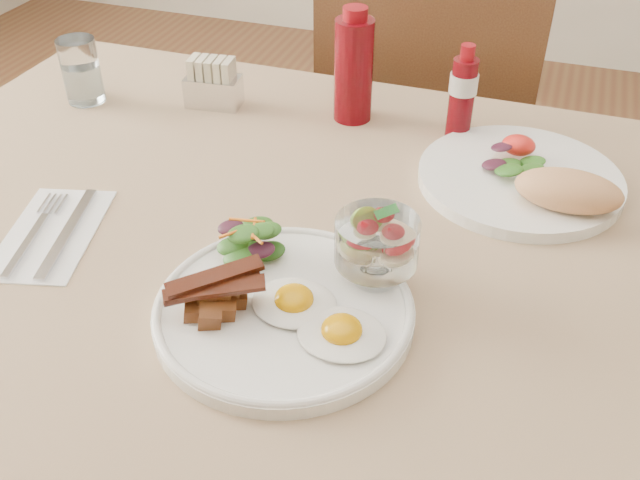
{
  "coord_description": "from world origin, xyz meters",
  "views": [
    {
      "loc": [
        0.23,
        -0.68,
        1.28
      ],
      "look_at": [
        0.03,
        -0.11,
        0.82
      ],
      "focal_mm": 40.0,
      "sensor_mm": 36.0,
      "label": 1
    }
  ],
  "objects_px": {
    "second_plate": "(531,180)",
    "ketchup_bottle": "(354,68)",
    "fruit_cup": "(377,242)",
    "table": "(328,283)",
    "hot_sauce_bottle": "(462,94)",
    "water_glass": "(82,74)",
    "main_plate": "(284,311)",
    "sugar_caddy": "(213,85)",
    "chair_far": "(426,142)"
  },
  "relations": [
    {
      "from": "second_plate",
      "to": "ketchup_bottle",
      "type": "bearing_deg",
      "value": 156.44
    },
    {
      "from": "fruit_cup",
      "to": "ketchup_bottle",
      "type": "height_order",
      "value": "ketchup_bottle"
    },
    {
      "from": "table",
      "to": "hot_sauce_bottle",
      "type": "xyz_separation_m",
      "value": [
        0.11,
        0.29,
        0.16
      ]
    },
    {
      "from": "table",
      "to": "fruit_cup",
      "type": "distance_m",
      "value": 0.2
    },
    {
      "from": "fruit_cup",
      "to": "hot_sauce_bottle",
      "type": "xyz_separation_m",
      "value": [
        0.02,
        0.38,
        0.0
      ]
    },
    {
      "from": "ketchup_bottle",
      "to": "table",
      "type": "bearing_deg",
      "value": -78.59
    },
    {
      "from": "second_plate",
      "to": "water_glass",
      "type": "xyz_separation_m",
      "value": [
        -0.72,
        0.04,
        0.03
      ]
    },
    {
      "from": "main_plate",
      "to": "ketchup_bottle",
      "type": "height_order",
      "value": "ketchup_bottle"
    },
    {
      "from": "main_plate",
      "to": "second_plate",
      "type": "height_order",
      "value": "second_plate"
    },
    {
      "from": "main_plate",
      "to": "water_glass",
      "type": "bearing_deg",
      "value": 142.92
    },
    {
      "from": "sugar_caddy",
      "to": "main_plate",
      "type": "bearing_deg",
      "value": -62.45
    },
    {
      "from": "main_plate",
      "to": "chair_far",
      "type": "bearing_deg",
      "value": 90.43
    },
    {
      "from": "water_glass",
      "to": "chair_far",
      "type": "bearing_deg",
      "value": 42.31
    },
    {
      "from": "table",
      "to": "water_glass",
      "type": "xyz_separation_m",
      "value": [
        -0.5,
        0.21,
        0.13
      ]
    },
    {
      "from": "table",
      "to": "ketchup_bottle",
      "type": "distance_m",
      "value": 0.35
    },
    {
      "from": "sugar_caddy",
      "to": "second_plate",
      "type": "bearing_deg",
      "value": -16.9
    },
    {
      "from": "fruit_cup",
      "to": "water_glass",
      "type": "height_order",
      "value": "fruit_cup"
    },
    {
      "from": "main_plate",
      "to": "hot_sauce_bottle",
      "type": "bearing_deg",
      "value": 77.31
    },
    {
      "from": "table",
      "to": "sugar_caddy",
      "type": "xyz_separation_m",
      "value": [
        -0.29,
        0.27,
        0.12
      ]
    },
    {
      "from": "ketchup_bottle",
      "to": "hot_sauce_bottle",
      "type": "bearing_deg",
      "value": -2.81
    },
    {
      "from": "table",
      "to": "chair_far",
      "type": "relative_size",
      "value": 1.43
    },
    {
      "from": "main_plate",
      "to": "fruit_cup",
      "type": "bearing_deg",
      "value": 43.49
    },
    {
      "from": "second_plate",
      "to": "sugar_caddy",
      "type": "xyz_separation_m",
      "value": [
        -0.52,
        0.09,
        0.02
      ]
    },
    {
      "from": "table",
      "to": "water_glass",
      "type": "relative_size",
      "value": 12.69
    },
    {
      "from": "table",
      "to": "water_glass",
      "type": "distance_m",
      "value": 0.56
    },
    {
      "from": "chair_far",
      "to": "ketchup_bottle",
      "type": "relative_size",
      "value": 5.24
    },
    {
      "from": "table",
      "to": "hot_sauce_bottle",
      "type": "bearing_deg",
      "value": 69.43
    },
    {
      "from": "chair_far",
      "to": "water_glass",
      "type": "distance_m",
      "value": 0.72
    },
    {
      "from": "chair_far",
      "to": "hot_sauce_bottle",
      "type": "distance_m",
      "value": 0.49
    },
    {
      "from": "table",
      "to": "second_plate",
      "type": "relative_size",
      "value": 4.81
    },
    {
      "from": "fruit_cup",
      "to": "second_plate",
      "type": "distance_m",
      "value": 0.3
    },
    {
      "from": "table",
      "to": "water_glass",
      "type": "bearing_deg",
      "value": 156.73
    },
    {
      "from": "table",
      "to": "chair_far",
      "type": "xyz_separation_m",
      "value": [
        0.0,
        0.66,
        -0.14
      ]
    },
    {
      "from": "table",
      "to": "main_plate",
      "type": "xyz_separation_m",
      "value": [
        0.01,
        -0.17,
        0.1
      ]
    },
    {
      "from": "fruit_cup",
      "to": "second_plate",
      "type": "xyz_separation_m",
      "value": [
        0.14,
        0.26,
        -0.05
      ]
    },
    {
      "from": "ketchup_bottle",
      "to": "water_glass",
      "type": "height_order",
      "value": "ketchup_bottle"
    },
    {
      "from": "chair_far",
      "to": "water_glass",
      "type": "height_order",
      "value": "chair_far"
    },
    {
      "from": "table",
      "to": "fruit_cup",
      "type": "height_order",
      "value": "fruit_cup"
    },
    {
      "from": "table",
      "to": "ketchup_bottle",
      "type": "height_order",
      "value": "ketchup_bottle"
    },
    {
      "from": "fruit_cup",
      "to": "chair_far",
      "type": "bearing_deg",
      "value": 96.47
    },
    {
      "from": "main_plate",
      "to": "hot_sauce_bottle",
      "type": "relative_size",
      "value": 1.92
    },
    {
      "from": "chair_far",
      "to": "second_plate",
      "type": "bearing_deg",
      "value": -65.01
    },
    {
      "from": "fruit_cup",
      "to": "water_glass",
      "type": "xyz_separation_m",
      "value": [
        -0.58,
        0.3,
        -0.02
      ]
    },
    {
      "from": "main_plate",
      "to": "water_glass",
      "type": "distance_m",
      "value": 0.63
    },
    {
      "from": "ketchup_bottle",
      "to": "water_glass",
      "type": "bearing_deg",
      "value": -168.84
    },
    {
      "from": "second_plate",
      "to": "ketchup_bottle",
      "type": "distance_m",
      "value": 0.32
    },
    {
      "from": "main_plate",
      "to": "second_plate",
      "type": "bearing_deg",
      "value": 56.68
    },
    {
      "from": "second_plate",
      "to": "water_glass",
      "type": "bearing_deg",
      "value": 176.82
    },
    {
      "from": "ketchup_bottle",
      "to": "hot_sauce_bottle",
      "type": "relative_size",
      "value": 1.21
    },
    {
      "from": "fruit_cup",
      "to": "sugar_caddy",
      "type": "relative_size",
      "value": 1.0
    }
  ]
}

